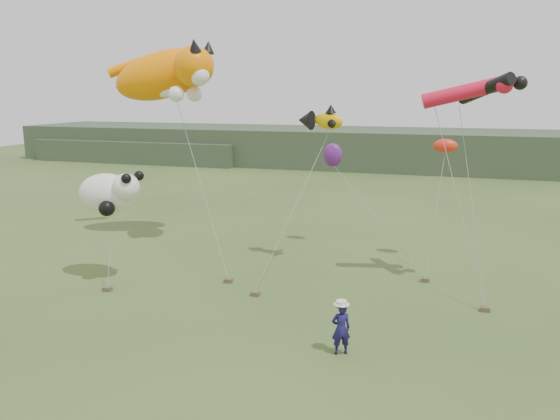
{
  "coord_description": "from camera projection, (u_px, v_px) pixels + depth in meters",
  "views": [
    {
      "loc": [
        4.87,
        -15.61,
        7.94
      ],
      "look_at": [
        -0.93,
        3.0,
        3.75
      ],
      "focal_mm": 35.0,
      "sensor_mm": 36.0,
      "label": 1
    }
  ],
  "objects": [
    {
      "name": "ground",
      "position": [
        280.0,
        343.0,
        17.66
      ],
      "size": [
        120.0,
        120.0,
        0.0
      ],
      "primitive_type": "plane",
      "color": "#385123",
      "rests_on": "ground"
    },
    {
      "name": "headland",
      "position": [
        374.0,
        149.0,
        59.87
      ],
      "size": [
        90.0,
        13.0,
        4.0
      ],
      "color": "#2D3D28",
      "rests_on": "ground"
    },
    {
      "name": "festival_attendant",
      "position": [
        341.0,
        329.0,
        16.8
      ],
      "size": [
        0.72,
        0.63,
        1.66
      ],
      "primitive_type": "imported",
      "rotation": [
        0.0,
        0.0,
        3.62
      ],
      "color": "#18134A",
      "rests_on": "ground"
    },
    {
      "name": "sandbag_anchors",
      "position": [
        298.0,
        290.0,
        22.21
      ],
      "size": [
        15.0,
        5.29,
        0.17
      ],
      "color": "brown",
      "rests_on": "ground"
    },
    {
      "name": "cat_kite",
      "position": [
        171.0,
        74.0,
        28.31
      ],
      "size": [
        7.16,
        4.31,
        3.74
      ],
      "color": "orange",
      "rests_on": "ground"
    },
    {
      "name": "fish_kite",
      "position": [
        320.0,
        120.0,
        24.59
      ],
      "size": [
        2.38,
        1.56,
        1.17
      ],
      "color": "#DDA403",
      "rests_on": "ground"
    },
    {
      "name": "tube_kites",
      "position": [
        479.0,
        90.0,
        21.33
      ],
      "size": [
        3.92,
        2.37,
        1.41
      ],
      "color": "black",
      "rests_on": "ground"
    },
    {
      "name": "panda_kite",
      "position": [
        110.0,
        193.0,
        22.96
      ],
      "size": [
        2.98,
        1.93,
        1.85
      ],
      "color": "white",
      "rests_on": "ground"
    },
    {
      "name": "misc_kites",
      "position": [
        371.0,
        152.0,
        27.09
      ],
      "size": [
        6.6,
        1.96,
        1.68
      ],
      "color": "red",
      "rests_on": "ground"
    }
  ]
}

